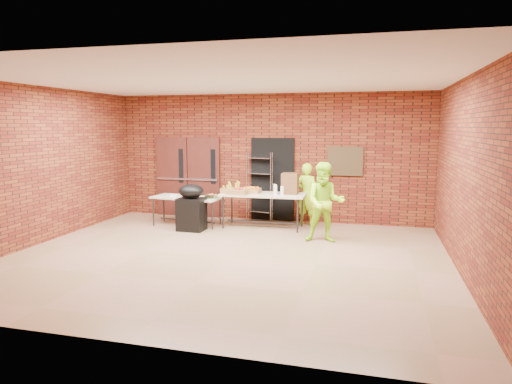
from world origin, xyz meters
TOP-DOWN VIEW (x-y plane):
  - room at (0.00, 0.00)m, footprint 8.08×7.08m
  - double_doors at (-2.20, 3.44)m, footprint 1.78×0.12m
  - dark_doorway at (0.10, 3.46)m, footprint 1.10×0.06m
  - bronze_plaque at (1.90, 3.45)m, footprint 0.85×0.04m
  - wire_rack at (-0.21, 3.32)m, footprint 0.67×0.34m
  - table_left at (-1.78, 2.35)m, footprint 1.78×0.93m
  - table_right at (0.07, 2.56)m, footprint 2.01×0.87m
  - basket_bananas at (-0.67, 2.49)m, footprint 0.48×0.37m
  - basket_oranges at (-0.23, 2.59)m, footprint 0.44×0.35m
  - basket_apples at (-0.48, 2.33)m, footprint 0.49×0.38m
  - muffin_tray at (-1.16, 2.36)m, footprint 0.37×0.37m
  - napkin_box at (-2.10, 2.31)m, footprint 0.17×0.11m
  - coffee_dispenser at (0.70, 2.68)m, footprint 0.37×0.33m
  - cup_stack_front at (0.40, 2.43)m, footprint 0.07×0.07m
  - cup_stack_mid at (0.57, 2.34)m, footprint 0.07×0.07m
  - cup_stack_back at (0.37, 2.55)m, footprint 0.08×0.08m
  - covered_grill at (-1.45, 1.86)m, footprint 0.60×0.51m
  - volunteer_woman at (1.04, 3.10)m, footprint 0.64×0.52m
  - volunteer_man at (1.63, 1.58)m, footprint 0.88×0.72m

SIDE VIEW (x-z plane):
  - covered_grill at x=-1.45m, z-range 0.00..1.08m
  - table_left at x=-1.78m, z-range 0.29..0.99m
  - napkin_box at x=-2.10m, z-range 0.70..0.75m
  - muffin_tray at x=-1.16m, z-range 0.69..0.79m
  - table_right at x=0.07m, z-range 0.34..1.16m
  - volunteer_woman at x=1.04m, z-range 0.00..1.52m
  - volunteer_man at x=1.63m, z-range 0.00..1.66m
  - wire_rack at x=-0.21m, z-range 0.00..1.74m
  - basket_oranges at x=-0.23m, z-range 0.81..0.95m
  - basket_bananas at x=-0.67m, z-range 0.81..0.96m
  - basket_apples at x=-0.48m, z-range 0.81..0.96m
  - cup_stack_front at x=0.40m, z-range 0.82..1.03m
  - cup_stack_mid at x=0.57m, z-range 0.82..1.04m
  - cup_stack_back at x=0.37m, z-range 0.82..1.05m
  - dark_doorway at x=0.10m, z-range 0.00..2.10m
  - double_doors at x=-2.20m, z-range 0.00..2.10m
  - coffee_dispenser at x=0.70m, z-range 0.82..1.31m
  - bronze_plaque at x=1.90m, z-range 1.20..1.90m
  - room at x=0.00m, z-range -0.04..3.24m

